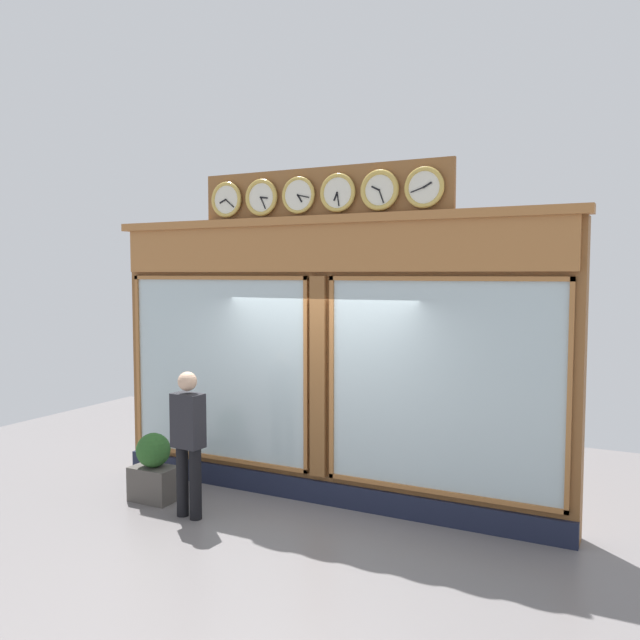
# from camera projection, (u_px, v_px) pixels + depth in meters

# --- Properties ---
(ground_plane) EXTENTS (14.00, 14.00, 0.00)m
(ground_plane) POSITION_uv_depth(u_px,v_px,m) (169.00, 607.00, 5.47)
(ground_plane) COLOR slate
(shop_facade) EXTENTS (6.04, 0.42, 4.05)m
(shop_facade) POSITION_uv_depth(u_px,v_px,m) (325.00, 356.00, 7.94)
(shop_facade) COLOR brown
(shop_facade) RESTS_ON ground_plane
(pedestrian) EXTENTS (0.38, 0.25, 1.69)m
(pedestrian) POSITION_uv_depth(u_px,v_px,m) (188.00, 438.00, 7.41)
(pedestrian) COLOR black
(pedestrian) RESTS_ON ground_plane
(planter_box) EXTENTS (0.56, 0.36, 0.42)m
(planter_box) POSITION_uv_depth(u_px,v_px,m) (154.00, 484.00, 8.02)
(planter_box) COLOR #4C4742
(planter_box) RESTS_ON ground_plane
(planter_shrub) EXTENTS (0.42, 0.42, 0.42)m
(planter_shrub) POSITION_uv_depth(u_px,v_px,m) (153.00, 450.00, 7.99)
(planter_shrub) COLOR #285623
(planter_shrub) RESTS_ON planter_box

